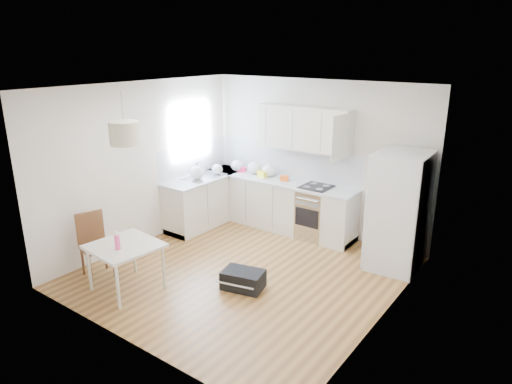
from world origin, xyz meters
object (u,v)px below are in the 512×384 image
(dining_chair, at_px, (96,246))
(gym_bag, at_px, (243,280))
(refrigerator, at_px, (400,211))
(dining_table, at_px, (125,250))

(dining_chair, height_order, gym_bag, dining_chair)
(refrigerator, height_order, gym_bag, refrigerator)
(refrigerator, bearing_deg, dining_table, -136.55)
(dining_table, bearing_deg, refrigerator, 52.57)
(refrigerator, relative_size, dining_table, 1.91)
(refrigerator, height_order, dining_chair, refrigerator)
(dining_table, relative_size, gym_bag, 1.66)
(dining_chair, bearing_deg, refrigerator, 56.86)
(refrigerator, relative_size, gym_bag, 3.16)
(refrigerator, bearing_deg, gym_bag, -130.29)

